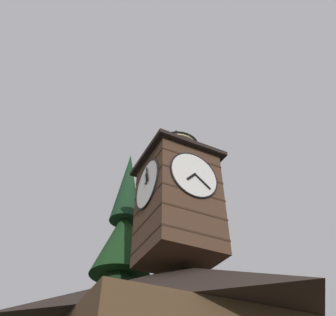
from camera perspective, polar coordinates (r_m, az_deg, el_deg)
name	(u,v)px	position (r m, az deg, el deg)	size (l,w,h in m)	color
clock_tower	(177,194)	(19.77, 1.57, -6.08)	(4.48, 4.48, 9.28)	#4C3323
pine_tree_behind	(116,313)	(22.06, -8.66, -24.26)	(7.24, 7.24, 19.45)	#473323
flying_bird_high	(191,136)	(27.43, 3.86, 3.65)	(0.53, 0.22, 0.13)	black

